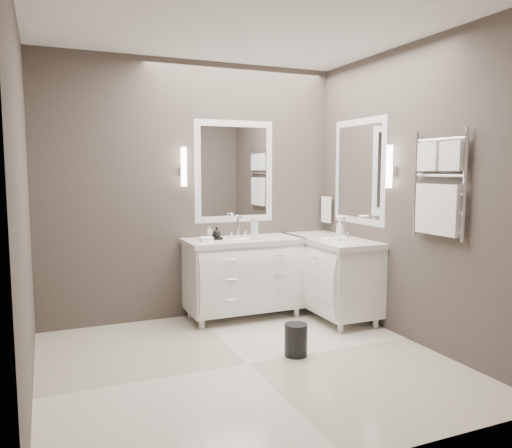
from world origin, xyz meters
name	(u,v)px	position (x,y,z in m)	size (l,w,h in m)	color
floor	(248,364)	(0.00, 0.00, -0.01)	(3.20, 3.00, 0.01)	white
ceiling	(247,18)	(0.00, 0.00, 2.71)	(3.20, 3.00, 0.01)	white
wall_back	(194,191)	(0.00, 1.50, 1.35)	(3.20, 0.01, 2.70)	#473E39
wall_front	(359,213)	(0.00, -1.50, 1.35)	(3.20, 0.01, 2.70)	#473E39
wall_left	(22,203)	(-1.60, 0.00, 1.35)	(0.01, 3.00, 2.70)	#473E39
wall_right	(411,194)	(1.60, 0.00, 1.35)	(0.01, 3.00, 2.70)	#473E39
vanity_back	(244,272)	(0.45, 1.23, 0.49)	(1.24, 0.59, 0.97)	white
vanity_right	(331,271)	(1.33, 0.90, 0.49)	(0.59, 1.24, 0.97)	white
mirror_back	(234,172)	(0.45, 1.49, 1.55)	(0.90, 0.02, 1.10)	white
mirror_right	(359,172)	(1.59, 0.80, 1.55)	(0.02, 0.90, 1.10)	white
sconce_back	(184,167)	(-0.13, 1.43, 1.59)	(0.06, 0.06, 0.40)	white
sconce_right	(389,167)	(1.53, 0.22, 1.59)	(0.06, 0.06, 0.40)	white
towel_bar_corner	(326,209)	(1.54, 1.36, 1.12)	(0.03, 0.22, 0.30)	white
towel_ladder	(439,191)	(1.55, -0.40, 1.39)	(0.06, 0.58, 0.90)	white
waste_bin	(296,340)	(0.44, 0.01, 0.14)	(0.20, 0.20, 0.27)	black
amenity_tray_back	(213,238)	(0.13, 1.27, 0.86)	(0.17, 0.13, 0.03)	black
amenity_tray_right	(339,238)	(1.36, 0.80, 0.86)	(0.11, 0.15, 0.02)	black
water_bottle	(254,229)	(0.53, 1.12, 0.96)	(0.08, 0.08, 0.22)	silver
soap_bottle_a	(210,231)	(0.10, 1.29, 0.93)	(0.05, 0.05, 0.12)	white
soap_bottle_b	(217,232)	(0.16, 1.24, 0.93)	(0.08, 0.08, 0.11)	black
soap_bottle_c	(340,228)	(1.36, 0.80, 0.97)	(0.07, 0.07, 0.19)	white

